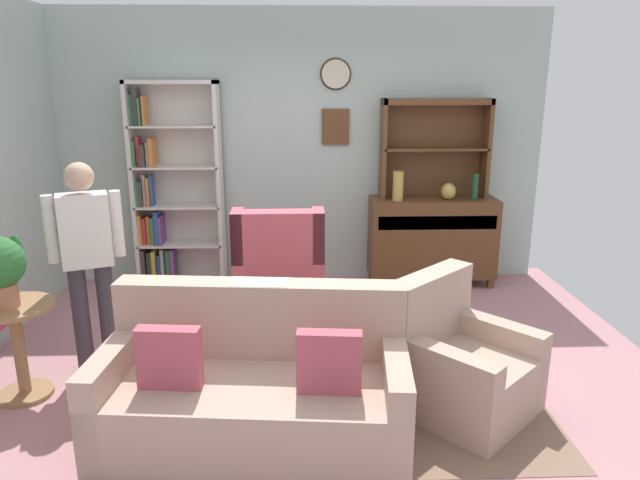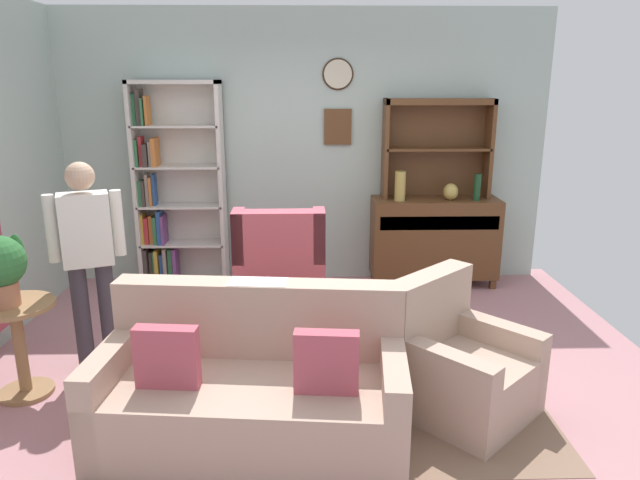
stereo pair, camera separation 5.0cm
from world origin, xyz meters
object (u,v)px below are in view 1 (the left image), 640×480
bottle_wine (475,187)px  coffee_table (287,328)px  vase_round (448,191)px  book_stack (307,312)px  sideboard_hutch (435,135)px  wingback_chair (280,279)px  couch_floral (255,390)px  sideboard (432,237)px  bookshelf (170,193)px  armchair_floral (459,367)px  person_reading (88,253)px  plant_stand (18,341)px  vase_tall (398,186)px

bottle_wine → coffee_table: bearing=-135.9°
vase_round → book_stack: vase_round is taller
bottle_wine → coffee_table: size_ratio=0.34×
sideboard_hutch → wingback_chair: bearing=-147.1°
vase_round → couch_floral: bearing=-124.2°
wingback_chair → vase_round: bearing=26.3°
couch_floral → book_stack: (0.32, 0.82, 0.16)m
sideboard_hutch → wingback_chair: size_ratio=1.05×
sideboard → coffee_table: size_ratio=1.63×
bookshelf → armchair_floral: bearing=-46.9°
bookshelf → armchair_floral: size_ratio=1.94×
bookshelf → wingback_chair: 1.62m
vase_round → coffee_table: size_ratio=0.21×
bottle_wine → person_reading: person_reading is taller
armchair_floral → plant_stand: (-2.94, 0.26, 0.12)m
armchair_floral → book_stack: 1.15m
vase_round → wingback_chair: bearing=-153.7°
sideboard → person_reading: person_reading is taller
vase_tall → vase_round: size_ratio=1.74×
bookshelf → vase_round: (2.84, -0.15, 0.03)m
vase_tall → vase_round: bearing=1.5°
sideboard → coffee_table: 2.43m
sideboard → plant_stand: size_ratio=1.95×
bottle_wine → armchair_floral: size_ratio=0.25×
vase_round → person_reading: size_ratio=0.11×
bookshelf → bottle_wine: size_ratio=7.77×
sideboard → sideboard_hutch: size_ratio=1.18×
couch_floral → plant_stand: size_ratio=2.80×
sideboard_hutch → vase_round: 0.60m
vase_tall → armchair_floral: (0.04, -2.35, -0.78)m
coffee_table → book_stack: bearing=11.1°
book_stack → coffee_table: bearing=-168.9°
bookshelf → sideboard: bookshelf is taller
bookshelf → armchair_floral: bookshelf is taller
sideboard → wingback_chair: wingback_chair is taller
bottle_wine → armchair_floral: 2.57m
coffee_table → armchair_floral: bearing=-24.6°
sideboard_hutch → plant_stand: 4.17m
bottle_wine → armchair_floral: bearing=-107.6°
bookshelf → coffee_table: bearing=-58.6°
sideboard → vase_round: (0.13, -0.07, 0.50)m
sideboard_hutch → armchair_floral: 2.86m
sideboard → plant_stand: (-3.29, -2.17, -0.10)m
couch_floral → wingback_chair: 1.80m
sideboard_hutch → plant_stand: bearing=-145.3°
coffee_table → plant_stand: bearing=-171.7°
plant_stand → book_stack: 1.97m
armchair_floral → plant_stand: size_ratio=1.62×
bottle_wine → coffee_table: bottle_wine is taller
book_stack → person_reading: bearing=176.9°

